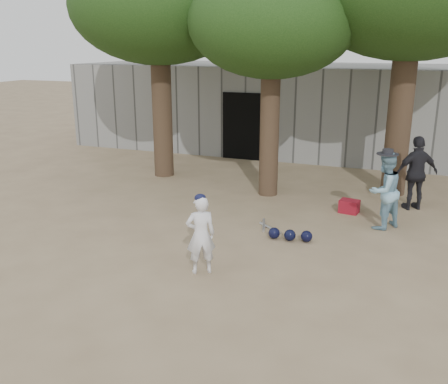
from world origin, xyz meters
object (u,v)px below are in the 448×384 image
at_px(spectator_blue, 384,191).
at_px(spectator_dark, 416,173).
at_px(red_bag, 349,206).
at_px(boy_player, 201,235).

height_order(spectator_blue, spectator_dark, spectator_dark).
bearing_deg(spectator_blue, red_bag, -96.07).
bearing_deg(red_bag, spectator_blue, -44.78).
height_order(boy_player, red_bag, boy_player).
relative_size(spectator_blue, spectator_dark, 0.94).
distance_m(boy_player, spectator_blue, 4.28).
bearing_deg(spectator_blue, spectator_dark, -162.70).
bearing_deg(boy_player, spectator_blue, -161.13).
xyz_separation_m(spectator_dark, red_bag, (-1.37, -0.81, -0.71)).
height_order(spectator_blue, red_bag, spectator_blue).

